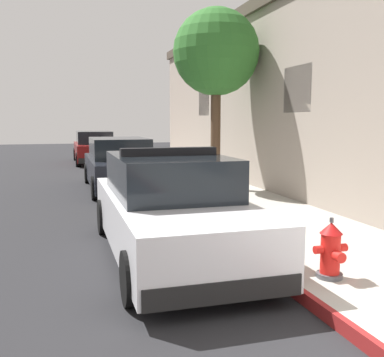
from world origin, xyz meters
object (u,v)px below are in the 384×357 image
(fire_hydrant, at_px, (331,250))
(parked_car_dark_far, at_px, (94,148))
(parked_car_silver_ahead, at_px, (120,165))
(police_cruiser, at_px, (170,208))
(street_tree, at_px, (216,53))

(fire_hydrant, bearing_deg, parked_car_dark_far, 94.94)
(parked_car_silver_ahead, distance_m, fire_hydrant, 9.16)
(police_cruiser, relative_size, parked_car_silver_ahead, 1.00)
(fire_hydrant, relative_size, street_tree, 0.15)
(police_cruiser, xyz_separation_m, parked_car_silver_ahead, (0.11, 7.07, -0.00))
(police_cruiser, relative_size, fire_hydrant, 6.37)
(police_cruiser, bearing_deg, street_tree, 64.16)
(parked_car_dark_far, bearing_deg, police_cruiser, -90.00)
(parked_car_dark_far, distance_m, fire_hydrant, 18.11)
(police_cruiser, height_order, parked_car_dark_far, police_cruiser)
(parked_car_silver_ahead, relative_size, parked_car_dark_far, 1.00)
(police_cruiser, bearing_deg, fire_hydrant, -51.56)
(parked_car_silver_ahead, bearing_deg, street_tree, -32.51)
(fire_hydrant, height_order, street_tree, street_tree)
(police_cruiser, relative_size, parked_car_dark_far, 1.00)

